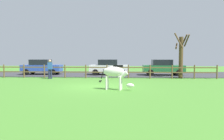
{
  "coord_description": "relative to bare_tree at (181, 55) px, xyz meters",
  "views": [
    {
      "loc": [
        1.79,
        -12.78,
        1.84
      ],
      "look_at": [
        0.95,
        0.52,
        1.01
      ],
      "focal_mm": 32.82,
      "sensor_mm": 36.0,
      "label": 1
    }
  ],
  "objects": [
    {
      "name": "ground_plane",
      "position": [
        -6.66,
        -5.35,
        -2.0
      ],
      "size": [
        60.0,
        60.0,
        0.0
      ],
      "primitive_type": "plane",
      "color": "#47842D"
    },
    {
      "name": "parking_asphalt",
      "position": [
        -6.66,
        3.95,
        -1.97
      ],
      "size": [
        28.0,
        7.4,
        0.05
      ],
      "primitive_type": "cube",
      "color": "#38383D",
      "rests_on": "ground_plane"
    },
    {
      "name": "paddock_fence",
      "position": [
        -7.37,
        -0.35,
        -1.32
      ],
      "size": [
        20.69,
        0.11,
        1.19
      ],
      "color": "brown",
      "rests_on": "ground_plane"
    },
    {
      "name": "bare_tree",
      "position": [
        0.0,
        0.0,
        0.0
      ],
      "size": [
        1.23,
        1.21,
        3.95
      ],
      "color": "#513A23",
      "rests_on": "ground_plane"
    },
    {
      "name": "zebra",
      "position": [
        -5.41,
        -6.65,
        -1.07
      ],
      "size": [
        1.91,
        0.75,
        1.41
      ],
      "color": "white",
      "rests_on": "ground_plane"
    },
    {
      "name": "crow_on_grass",
      "position": [
        -6.63,
        -3.59,
        -1.87
      ],
      "size": [
        0.21,
        0.1,
        0.2
      ],
      "color": "black",
      "rests_on": "ground_plane"
    },
    {
      "name": "parked_car_blue",
      "position": [
        -13.57,
        2.77,
        -1.16
      ],
      "size": [
        4.08,
        2.05,
        1.56
      ],
      "color": "#2D4CAD",
      "rests_on": "parking_asphalt"
    },
    {
      "name": "parked_car_green",
      "position": [
        -1.07,
        2.61,
        -1.16
      ],
      "size": [
        4.0,
        1.89,
        1.56
      ],
      "color": "#236B38",
      "rests_on": "parking_asphalt"
    },
    {
      "name": "parked_car_white",
      "position": [
        -6.47,
        2.76,
        -1.16
      ],
      "size": [
        4.0,
        1.88,
        1.56
      ],
      "color": "white",
      "rests_on": "parking_asphalt"
    },
    {
      "name": "visitor_near_fence",
      "position": [
        -11.23,
        -1.13,
        -1.09
      ],
      "size": [
        0.38,
        0.25,
        1.64
      ],
      "color": "#232847",
      "rests_on": "ground_plane"
    }
  ]
}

